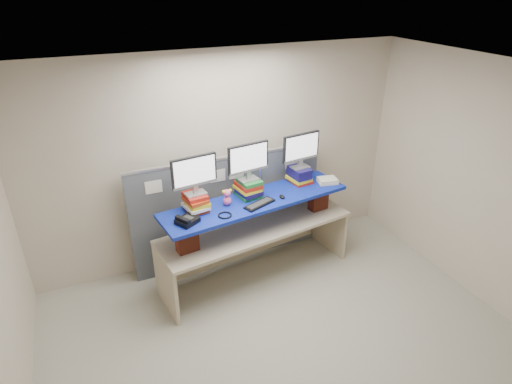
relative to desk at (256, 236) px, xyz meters
name	(u,v)px	position (x,y,z in m)	size (l,w,h in m)	color
room	(295,236)	(-0.17, -1.28, 0.80)	(5.00, 4.00, 2.80)	beige
cubicle_partition	(229,209)	(-0.17, 0.50, 0.17)	(2.60, 0.06, 1.53)	#4A4F57
desk	(256,236)	(0.00, 0.00, 0.00)	(2.55, 1.05, 0.75)	#C0AF92
brick_pier_left	(187,238)	(-0.92, -0.18, 0.32)	(0.24, 0.13, 0.33)	maroon
brick_pier_right	(318,198)	(0.93, 0.08, 0.32)	(0.24, 0.13, 0.33)	maroon
blue_board	(256,201)	(0.00, 0.00, 0.50)	(2.35, 0.59, 0.04)	navy
book_stack_left	(196,202)	(-0.73, 0.02, 0.63)	(0.29, 0.33, 0.21)	#BE3B11
book_stack_center	(248,188)	(-0.05, 0.11, 0.63)	(0.30, 0.35, 0.22)	#1E702F
book_stack_right	(299,175)	(0.71, 0.22, 0.63)	(0.30, 0.32, 0.21)	#A91F13
monitor_left	(194,173)	(-0.73, 0.02, 1.00)	(0.53, 0.18, 0.46)	#99999D
monitor_center	(248,160)	(-0.05, 0.11, 1.01)	(0.53, 0.18, 0.46)	#99999D
monitor_right	(301,149)	(0.71, 0.22, 0.99)	(0.53, 0.18, 0.46)	#99999D
keyboard	(260,204)	(-0.02, -0.14, 0.54)	(0.42, 0.27, 0.03)	black
mouse	(282,197)	(0.31, -0.09, 0.54)	(0.06, 0.10, 0.03)	black
desk_phone	(187,220)	(-0.91, -0.21, 0.56)	(0.29, 0.28, 0.09)	black
headset	(225,215)	(-0.48, -0.22, 0.53)	(0.16, 0.16, 0.02)	black
plush_toy	(227,197)	(-0.37, 0.00, 0.63)	(0.12, 0.09, 0.20)	#F65D95
binder_stack	(328,181)	(1.04, 0.06, 0.55)	(0.28, 0.24, 0.06)	beige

